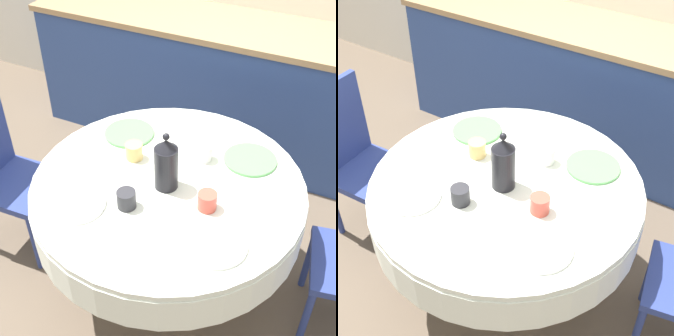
# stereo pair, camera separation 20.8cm
# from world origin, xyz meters

# --- Properties ---
(ground_plane) EXTENTS (12.00, 12.00, 0.00)m
(ground_plane) POSITION_xyz_m (0.00, 0.00, 0.00)
(ground_plane) COLOR brown
(kitchen_counter) EXTENTS (3.24, 0.64, 0.95)m
(kitchen_counter) POSITION_xyz_m (0.00, 1.39, 0.47)
(kitchen_counter) COLOR #2D4784
(kitchen_counter) RESTS_ON ground_plane
(dining_table) EXTENTS (1.26, 1.26, 0.75)m
(dining_table) POSITION_xyz_m (0.00, 0.00, 0.62)
(dining_table) COLOR tan
(dining_table) RESTS_ON ground_plane
(chair_right) EXTENTS (0.42, 0.42, 0.95)m
(chair_right) POSITION_xyz_m (-0.98, -0.06, 0.51)
(chair_right) COLOR navy
(chair_right) RESTS_ON ground_plane
(plate_near_left) EXTENTS (0.26, 0.26, 0.01)m
(plate_near_left) POSITION_xyz_m (-0.29, -0.31, 0.76)
(plate_near_left) COLOR white
(plate_near_left) RESTS_ON dining_table
(cup_near_left) EXTENTS (0.08, 0.08, 0.08)m
(cup_near_left) POSITION_xyz_m (-0.09, -0.22, 0.79)
(cup_near_left) COLOR #28282D
(cup_near_left) RESTS_ON dining_table
(plate_near_right) EXTENTS (0.26, 0.26, 0.01)m
(plate_near_right) POSITION_xyz_m (0.33, -0.26, 0.76)
(plate_near_right) COLOR white
(plate_near_right) RESTS_ON dining_table
(cup_near_right) EXTENTS (0.08, 0.08, 0.08)m
(cup_near_right) POSITION_xyz_m (0.22, -0.08, 0.79)
(cup_near_right) COLOR #CC4C3D
(cup_near_right) RESTS_ON dining_table
(plate_far_left) EXTENTS (0.26, 0.26, 0.01)m
(plate_far_left) POSITION_xyz_m (-0.34, 0.25, 0.76)
(plate_far_left) COLOR #5BA85B
(plate_far_left) RESTS_ON dining_table
(cup_far_left) EXTENTS (0.08, 0.08, 0.08)m
(cup_far_left) POSITION_xyz_m (-0.22, 0.09, 0.79)
(cup_far_left) COLOR #DBB766
(cup_far_left) RESTS_ON dining_table
(plate_far_right) EXTENTS (0.26, 0.26, 0.01)m
(plate_far_right) POSITION_xyz_m (0.29, 0.31, 0.76)
(plate_far_right) COLOR #5BA85B
(plate_far_right) RESTS_ON dining_table
(cup_far_right) EXTENTS (0.08, 0.08, 0.08)m
(cup_far_right) POSITION_xyz_m (0.08, 0.23, 0.79)
(cup_far_right) COLOR white
(cup_far_right) RESTS_ON dining_table
(coffee_carafe) EXTENTS (0.11, 0.11, 0.29)m
(coffee_carafe) POSITION_xyz_m (0.01, -0.03, 0.87)
(coffee_carafe) COLOR black
(coffee_carafe) RESTS_ON dining_table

